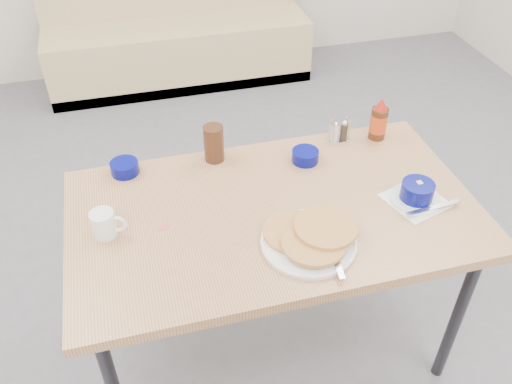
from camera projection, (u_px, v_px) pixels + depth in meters
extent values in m
cube|color=tan|center=(180.00, 52.00, 4.04)|extent=(1.90, 0.55, 0.45)
cube|color=#2D2D33|center=(182.00, 74.00, 4.16)|extent=(1.90, 0.55, 0.08)
cube|color=tan|center=(274.00, 213.00, 1.87)|extent=(1.40, 0.80, 0.04)
cylinder|color=#2D2D33|center=(457.00, 317.00, 2.00)|extent=(0.04, 0.04, 0.72)
cylinder|color=#2D2D33|center=(106.00, 258.00, 2.23)|extent=(0.04, 0.04, 0.72)
cylinder|color=#2D2D33|center=(382.00, 207.00, 2.48)|extent=(0.04, 0.04, 0.72)
cylinder|color=white|center=(309.00, 243.00, 1.72)|extent=(0.31, 0.31, 0.02)
cylinder|color=#EBAB58|center=(294.00, 232.00, 1.74)|extent=(0.20, 0.20, 0.01)
cylinder|color=#EBAB58|center=(313.00, 243.00, 1.68)|extent=(0.20, 0.20, 0.01)
cylinder|color=#EBAB58|center=(326.00, 227.00, 1.72)|extent=(0.20, 0.20, 0.01)
cube|color=silver|center=(337.00, 263.00, 1.64)|extent=(0.03, 0.14, 0.01)
cylinder|color=white|center=(103.00, 224.00, 1.74)|extent=(0.08, 0.08, 0.09)
cylinder|color=black|center=(101.00, 215.00, 1.71)|extent=(0.07, 0.07, 0.00)
torus|color=white|center=(117.00, 224.00, 1.74)|extent=(0.07, 0.03, 0.07)
cube|color=white|center=(415.00, 200.00, 1.89)|extent=(0.23, 0.23, 0.00)
cylinder|color=white|center=(415.00, 199.00, 1.89)|extent=(0.18, 0.18, 0.01)
cylinder|color=#040968|center=(417.00, 191.00, 1.87)|extent=(0.11, 0.11, 0.06)
cylinder|color=white|center=(419.00, 185.00, 1.85)|extent=(0.10, 0.10, 0.01)
cube|color=#F4DB60|center=(420.00, 183.00, 1.85)|extent=(0.02, 0.02, 0.01)
cube|color=silver|center=(433.00, 208.00, 1.84)|extent=(0.21, 0.04, 0.01)
cylinder|color=#040968|center=(125.00, 168.00, 2.01)|extent=(0.10, 0.10, 0.05)
cylinder|color=#040968|center=(305.00, 156.00, 2.06)|extent=(0.10, 0.10, 0.05)
cylinder|color=#3D2113|center=(214.00, 143.00, 2.04)|extent=(0.10, 0.10, 0.14)
cube|color=silver|center=(338.00, 139.00, 2.19)|extent=(0.09, 0.05, 0.00)
cylinder|color=silver|center=(333.00, 133.00, 2.13)|extent=(0.01, 0.01, 0.10)
cylinder|color=silver|center=(350.00, 130.00, 2.15)|extent=(0.01, 0.01, 0.10)
cylinder|color=silver|center=(329.00, 128.00, 2.16)|extent=(0.01, 0.01, 0.10)
cylinder|color=silver|center=(346.00, 125.00, 2.18)|extent=(0.01, 0.01, 0.10)
cylinder|color=silver|center=(335.00, 133.00, 2.16)|extent=(0.03, 0.03, 0.07)
cylinder|color=#3F3326|center=(344.00, 131.00, 2.17)|extent=(0.03, 0.03, 0.07)
cylinder|color=#47230F|center=(378.00, 123.00, 2.16)|extent=(0.07, 0.07, 0.13)
cylinder|color=#D65518|center=(378.00, 123.00, 2.16)|extent=(0.07, 0.07, 0.08)
cone|color=red|center=(382.00, 104.00, 2.11)|extent=(0.05, 0.05, 0.05)
cube|color=#D64756|center=(163.00, 227.00, 1.79)|extent=(0.04, 0.02, 0.00)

